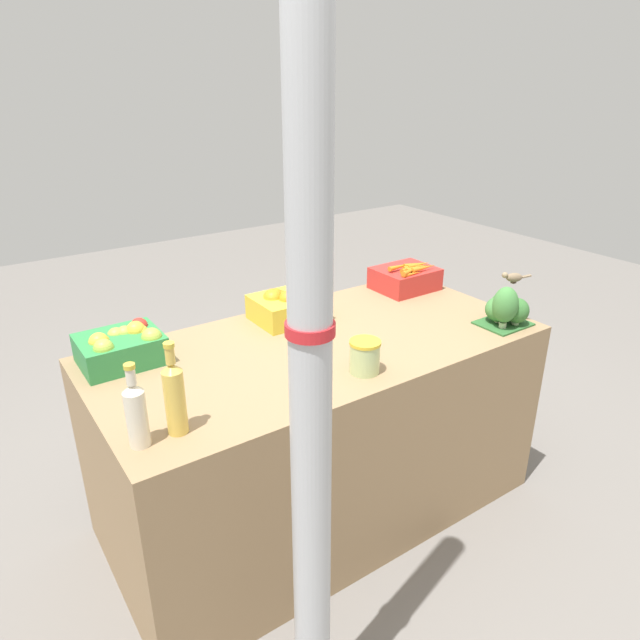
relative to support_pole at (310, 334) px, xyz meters
name	(u,v)px	position (x,y,z in m)	size (l,w,h in m)	color
ground_plane	(320,505)	(0.57, 0.78, -1.34)	(10.00, 10.00, 0.00)	slate
market_table	(320,429)	(0.57, 0.78, -0.91)	(1.87, 0.91, 0.86)	#937551
support_pole	(310,334)	(0.00, 0.00, 0.00)	(0.12, 0.12, 2.67)	#B7BABF
apple_crate	(122,346)	(-0.16, 1.07, -0.41)	(0.30, 0.25, 0.15)	#2D8442
orange_crate	(286,305)	(0.58, 1.07, -0.41)	(0.30, 0.25, 0.15)	gold
carrot_crate	(406,277)	(1.30, 1.06, -0.42)	(0.30, 0.25, 0.14)	red
broccoli_pile	(505,308)	(1.34, 0.47, -0.40)	(0.22, 0.19, 0.19)	#2D602D
juice_bottle_cloudy	(136,413)	(-0.29, 0.50, -0.37)	(0.06, 0.06, 0.27)	beige
juice_bottle_golden	(175,396)	(-0.17, 0.50, -0.35)	(0.06, 0.06, 0.31)	gold
pickle_jar	(365,356)	(0.56, 0.48, -0.41)	(0.12, 0.12, 0.13)	#B2C684
sparrow_bird	(513,277)	(1.36, 0.46, -0.26)	(0.12, 0.08, 0.05)	#4C3D2D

